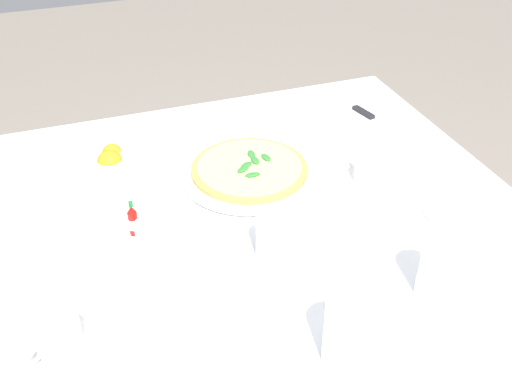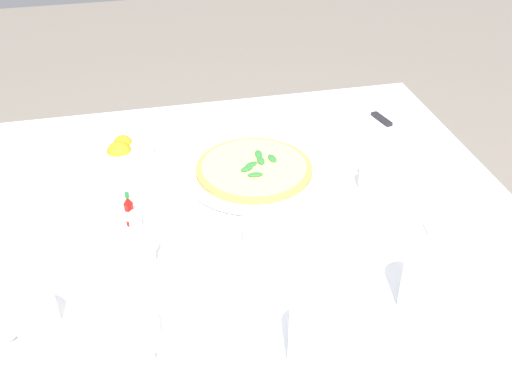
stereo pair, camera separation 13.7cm
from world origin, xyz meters
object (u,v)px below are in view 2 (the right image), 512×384
Objects in this scene: coffee_cup_center_back at (375,182)px; menu_card at (438,239)px; dinner_knife at (371,111)px; pizza at (254,168)px; water_glass_right_edge at (260,239)px; coffee_cup_far_left at (36,319)px; napkin_folded at (371,116)px; coffee_cup_near_left at (136,263)px; citrus_bowl at (123,152)px; coffee_cup_left_edge at (138,336)px; water_glass_near_right at (421,287)px; hot_sauce_bottle at (129,211)px; pizza_plate at (254,173)px; water_glass_back_corner at (315,344)px; pepper_shaker at (135,222)px; salt_shaker at (125,208)px.

menu_card is at bearing -168.76° from coffee_cup_center_back.
pizza is at bearing 105.98° from dinner_knife.
coffee_cup_far_left is at bearing 103.63° from water_glass_right_edge.
coffee_cup_center_back is 0.53× the size of napkin_folded.
citrus_bowl is (0.42, 0.01, -0.00)m from coffee_cup_near_left.
coffee_cup_center_back is 1.02× the size of coffee_cup_left_edge.
water_glass_near_right reaches higher than dinner_knife.
coffee_cup_near_left is 0.87× the size of citrus_bowl.
citrus_bowl is 1.81× the size of hot_sauce_bottle.
water_glass_back_corner is (-0.57, 0.03, 0.04)m from pizza_plate.
citrus_bowl is (-0.07, 0.68, 0.00)m from dinner_knife.
hot_sauce_bottle reaches higher than menu_card.
citrus_bowl is (0.60, 0.00, 0.00)m from coffee_cup_left_edge.
water_glass_right_edge is at bearing 169.68° from pizza_plate.
water_glass_back_corner is at bearing 177.37° from pizza.
water_glass_near_right is (-0.48, -0.20, 0.04)m from pizza_plate.
water_glass_near_right is (-0.48, -0.19, 0.03)m from pizza.
napkin_folded is 2.78× the size of menu_card.
menu_card is at bearing 153.93° from napkin_folded.
water_glass_right_edge reaches higher than dinner_knife.
coffee_cup_near_left is at bearing -178.41° from hot_sauce_bottle.
menu_card is (-0.19, -0.59, 0.00)m from pepper_shaker.
menu_card reaches higher than dinner_knife.
coffee_cup_left_edge is at bearing 177.45° from pepper_shaker.
napkin_folded is 1.29× the size of dinner_knife.
salt_shaker is at bearing 52.55° from water_glass_right_edge.
coffee_cup_far_left is 1.57× the size of hot_sauce_bottle.
water_glass_right_edge is (0.19, 0.25, -0.00)m from water_glass_near_right.
pizza is 2.40× the size of water_glass_near_right.
salt_shaker reaches higher than pizza.
menu_card is at bearing -108.21° from pepper_shaker.
water_glass_near_right is 0.94× the size of water_glass_back_corner.
menu_card is (0.12, -0.60, 0.00)m from coffee_cup_left_edge.
water_glass_near_right is 0.59m from pepper_shaker.
water_glass_right_edge is 0.36m from menu_card.
pepper_shaker is at bearing 59.37° from water_glass_right_edge.
napkin_folded is 1.66× the size of citrus_bowl.
hot_sauce_bottle is at bearing -102.13° from menu_card.
water_glass_back_corner is 0.55m from salt_shaker.
pizza is 0.61m from coffee_cup_far_left.
menu_card is (-0.34, -0.30, 0.02)m from pizza_plate.
pizza_plate is 2.19× the size of citrus_bowl.
hot_sauce_bottle is (-0.26, -0.00, 0.01)m from citrus_bowl.
citrus_bowl is (0.70, 0.27, -0.03)m from water_glass_back_corner.
coffee_cup_near_left is 0.83m from dinner_knife.
coffee_cup_far_left reaches higher than menu_card.
dinner_knife is 1.29× the size of citrus_bowl.
coffee_cup_left_edge is 0.34m from hot_sauce_bottle.
coffee_cup_center_back is 0.66m from coffee_cup_left_edge.
pizza_plate is 2.53× the size of coffee_cup_far_left.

